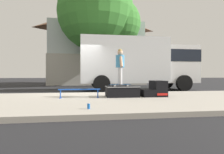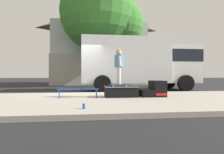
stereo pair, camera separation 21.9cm
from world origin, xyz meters
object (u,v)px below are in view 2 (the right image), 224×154
(skate_box, at_px, (121,91))
(street_tree_main, at_px, (103,15))
(box_truck, at_px, (140,62))
(grind_rail, at_px, (78,91))
(skater_kid, at_px, (119,63))
(kicker_ramp, at_px, (154,90))
(skateboard, at_px, (119,85))
(soda_can, at_px, (84,106))

(skate_box, bearing_deg, street_tree_main, 89.58)
(box_truck, bearing_deg, grind_rail, -125.94)
(skate_box, relative_size, grind_rail, 0.81)
(skater_kid, distance_m, box_truck, 5.14)
(kicker_ramp, height_order, box_truck, box_truck)
(skateboard, bearing_deg, street_tree_main, 89.14)
(kicker_ramp, height_order, soda_can, kicker_ramp)
(grind_rail, distance_m, box_truck, 6.06)
(box_truck, bearing_deg, street_tree_main, 111.43)
(skate_box, bearing_deg, skateboard, -152.22)
(soda_can, bearing_deg, box_truck, 65.45)
(soda_can, distance_m, street_tree_main, 13.31)
(street_tree_main, bearing_deg, kicker_ramp, -83.14)
(soda_can, relative_size, street_tree_main, 0.01)
(kicker_ramp, distance_m, box_truck, 4.91)
(soda_can, bearing_deg, kicker_ramp, 44.21)
(skate_box, height_order, soda_can, skate_box)
(kicker_ramp, distance_m, grind_rail, 2.71)
(skate_box, xyz_separation_m, skateboard, (-0.07, -0.04, 0.23))
(skate_box, relative_size, soda_can, 8.99)
(grind_rail, bearing_deg, street_tree_main, 80.80)
(skateboard, bearing_deg, grind_rail, -176.68)
(skate_box, relative_size, box_truck, 0.16)
(skate_box, height_order, box_truck, box_truck)
(skater_kid, bearing_deg, box_truck, 66.43)
(grind_rail, bearing_deg, soda_can, -83.89)
(box_truck, relative_size, street_tree_main, 0.74)
(skateboard, xyz_separation_m, street_tree_main, (0.14, 9.56, 5.42))
(soda_can, bearing_deg, street_tree_main, 83.69)
(skater_kid, xyz_separation_m, street_tree_main, (0.14, 9.56, 4.67))
(skater_kid, bearing_deg, grind_rail, -176.68)
(skate_box, height_order, grind_rail, skate_box)
(kicker_ramp, distance_m, soda_can, 3.44)
(kicker_ramp, distance_m, skateboard, 1.31)
(skater_kid, bearing_deg, skateboard, 146.31)
(skater_kid, bearing_deg, soda_can, -116.46)
(skate_box, xyz_separation_m, skater_kid, (-0.07, -0.04, 0.98))
(skater_kid, height_order, soda_can, skater_kid)
(grind_rail, distance_m, street_tree_main, 11.27)
(kicker_ramp, bearing_deg, soda_can, -135.79)
(skate_box, bearing_deg, soda_can, -117.50)
(box_truck, bearing_deg, soda_can, -114.55)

